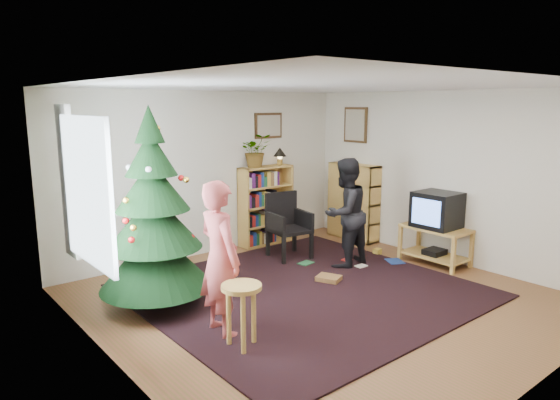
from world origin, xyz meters
TOP-DOWN VIEW (x-y plane):
  - floor at (0.00, 0.00)m, footprint 5.00×5.00m
  - ceiling at (0.00, 0.00)m, footprint 5.00×5.00m
  - wall_back at (0.00, 2.50)m, footprint 5.00×0.02m
  - wall_front at (0.00, -2.50)m, footprint 5.00×0.02m
  - wall_left at (-2.50, 0.00)m, footprint 0.02×5.00m
  - wall_right at (2.50, 0.00)m, footprint 0.02×5.00m
  - rug at (0.00, 0.30)m, footprint 3.80×3.60m
  - window_pane at (-2.47, 0.60)m, footprint 0.04×1.20m
  - curtain at (-2.43, 1.30)m, footprint 0.06×0.35m
  - picture_back at (1.15, 2.48)m, footprint 0.55×0.03m
  - picture_right at (2.48, 1.75)m, footprint 0.03×0.50m
  - christmas_tree at (-1.64, 1.00)m, footprint 1.27×1.27m
  - bookshelf_back at (0.99, 2.34)m, footprint 0.95×0.30m
  - bookshelf_right at (2.34, 1.63)m, footprint 0.30×0.95m
  - tv_stand at (2.22, -0.09)m, footprint 0.53×0.95m
  - crt_tv at (2.22, -0.09)m, footprint 0.54×0.59m
  - armchair at (0.74, 1.56)m, footprint 0.62×0.62m
  - stool at (-1.45, -0.42)m, footprint 0.38×0.38m
  - person_standing at (-1.42, -0.01)m, footprint 0.39×0.59m
  - person_by_chair at (1.11, 0.68)m, footprint 0.80×0.65m
  - potted_plant at (0.79, 2.34)m, footprint 0.60×0.56m
  - table_lamp at (1.29, 2.34)m, footprint 0.22×0.22m
  - floor_clutter at (1.24, 0.61)m, footprint 1.65×0.97m

SIDE VIEW (x-z plane):
  - floor at x=0.00m, z-range 0.00..0.00m
  - rug at x=0.00m, z-range 0.00..0.02m
  - floor_clutter at x=1.24m, z-range 0.00..0.08m
  - tv_stand at x=2.22m, z-range 0.05..0.60m
  - stool at x=-1.45m, z-range 0.18..0.82m
  - armchair at x=0.74m, z-range 0.04..1.02m
  - bookshelf_back at x=0.99m, z-range 0.01..1.31m
  - bookshelf_right at x=2.34m, z-range 0.01..1.31m
  - person_by_chair at x=1.11m, z-range 0.00..1.56m
  - person_standing at x=-1.42m, z-range 0.00..1.58m
  - crt_tv at x=2.22m, z-range 0.55..1.06m
  - christmas_tree at x=-1.64m, z-range -0.19..2.11m
  - wall_back at x=0.00m, z-range 0.00..2.50m
  - wall_front at x=0.00m, z-range 0.00..2.50m
  - wall_left at x=-2.50m, z-range 0.00..2.50m
  - wall_right at x=2.50m, z-range 0.00..2.50m
  - table_lamp at x=1.29m, z-range 1.35..1.64m
  - window_pane at x=-2.47m, z-range 0.80..2.20m
  - curtain at x=-2.43m, z-range 0.70..2.30m
  - potted_plant at x=0.79m, z-range 1.30..1.84m
  - picture_back at x=1.15m, z-range 1.74..2.16m
  - picture_right at x=2.48m, z-range 1.65..2.25m
  - ceiling at x=0.00m, z-range 2.50..2.50m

